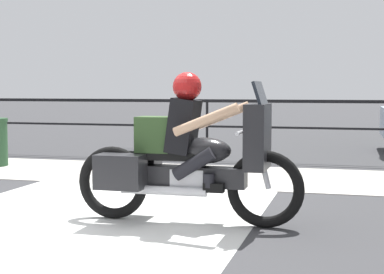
{
  "coord_description": "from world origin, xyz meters",
  "views": [
    {
      "loc": [
        2.64,
        -5.5,
        1.36
      ],
      "look_at": [
        0.97,
        0.74,
        0.83
      ],
      "focal_mm": 55.0,
      "sensor_mm": 36.0,
      "label": 1
    }
  ],
  "objects": [
    {
      "name": "ground_plane",
      "position": [
        0.0,
        0.0,
        0.0
      ],
      "size": [
        120.0,
        120.0,
        0.0
      ],
      "primitive_type": "plane",
      "color": "#38383A"
    },
    {
      "name": "sidewalk_band",
      "position": [
        0.0,
        3.4,
        0.01
      ],
      "size": [
        44.0,
        2.4,
        0.01
      ],
      "primitive_type": "cube",
      "color": "#B7B2A8",
      "rests_on": "ground"
    },
    {
      "name": "crosswalk_band",
      "position": [
        0.02,
        -0.2,
        0.0
      ],
      "size": [
        3.47,
        6.0,
        0.01
      ],
      "primitive_type": "cube",
      "color": "silver",
      "rests_on": "ground"
    },
    {
      "name": "fence_railing",
      "position": [
        0.0,
        5.52,
        0.91
      ],
      "size": [
        36.0,
        0.05,
        1.16
      ],
      "color": "black",
      "rests_on": "ground"
    },
    {
      "name": "motorcycle",
      "position": [
        1.06,
        0.16,
        0.68
      ],
      "size": [
        2.36,
        0.76,
        1.53
      ],
      "rotation": [
        0.0,
        0.0,
        0.01
      ],
      "color": "black",
      "rests_on": "ground"
    }
  ]
}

